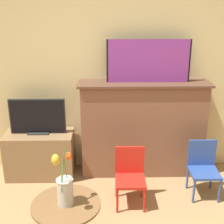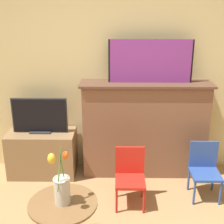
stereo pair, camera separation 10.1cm
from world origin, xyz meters
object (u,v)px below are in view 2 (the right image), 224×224
at_px(chair_red, 130,174).
at_px(tv_monitor, 40,116).
at_px(painting, 151,61).
at_px(vase_tulips, 61,186).
at_px(chair_blue, 204,167).

bearing_deg(chair_red, tv_monitor, 150.89).
distance_m(painting, vase_tulips, 1.78).
height_order(tv_monitor, vase_tulips, vase_tulips).
height_order(tv_monitor, chair_blue, tv_monitor).
relative_size(painting, tv_monitor, 1.46).
height_order(chair_red, chair_blue, same).
xyz_separation_m(chair_blue, vase_tulips, (-1.40, -0.90, 0.34)).
relative_size(chair_red, vase_tulips, 1.19).
xyz_separation_m(tv_monitor, chair_red, (1.06, -0.59, -0.43)).
height_order(painting, vase_tulips, painting).
bearing_deg(painting, tv_monitor, -177.35).
xyz_separation_m(painting, chair_red, (-0.24, -0.65, -1.07)).
distance_m(chair_red, vase_tulips, 1.01).
height_order(tv_monitor, chair_red, tv_monitor).
bearing_deg(tv_monitor, painting, 2.65).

